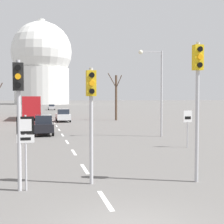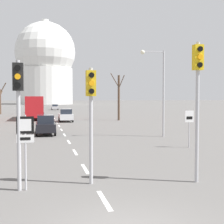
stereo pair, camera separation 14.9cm
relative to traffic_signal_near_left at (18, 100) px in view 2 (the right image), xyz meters
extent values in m
cube|color=silver|center=(2.71, -1.69, -3.20)|extent=(0.16, 2.00, 0.01)
cube|color=silver|center=(2.71, 2.81, -3.20)|extent=(0.16, 2.00, 0.01)
cube|color=silver|center=(2.71, 7.31, -3.20)|extent=(0.16, 2.00, 0.01)
cube|color=silver|center=(2.71, 11.81, -3.20)|extent=(0.16, 2.00, 0.01)
cube|color=silver|center=(2.71, 16.31, -3.20)|extent=(0.16, 2.00, 0.01)
cube|color=silver|center=(2.71, 20.81, -3.20)|extent=(0.16, 2.00, 0.01)
cube|color=silver|center=(2.71, 25.31, -3.20)|extent=(0.16, 2.00, 0.01)
cube|color=silver|center=(2.71, 29.81, -3.20)|extent=(0.16, 2.00, 0.01)
cube|color=silver|center=(2.71, 34.31, -3.20)|extent=(0.16, 2.00, 0.01)
cube|color=silver|center=(2.71, 38.81, -3.20)|extent=(0.16, 2.00, 0.01)
cylinder|color=#B2B2B7|center=(0.00, 0.01, -0.92)|extent=(0.14, 0.14, 4.57)
cube|color=black|center=(0.00, 0.01, 0.79)|extent=(0.36, 0.28, 0.96)
cylinder|color=black|center=(0.00, -0.16, 1.09)|extent=(0.20, 0.06, 0.20)
cylinder|color=orange|center=(0.00, -0.16, 0.79)|extent=(0.20, 0.06, 0.20)
cylinder|color=black|center=(0.00, -0.16, 0.49)|extent=(0.20, 0.06, 0.20)
cylinder|color=#B2B2B7|center=(2.60, 0.30, -1.01)|extent=(0.14, 0.14, 4.39)
cube|color=gold|center=(2.60, 0.30, 0.60)|extent=(0.36, 0.28, 0.96)
cylinder|color=black|center=(2.60, 0.13, 0.90)|extent=(0.20, 0.06, 0.20)
cylinder|color=orange|center=(2.60, 0.13, 0.60)|extent=(0.20, 0.06, 0.20)
cylinder|color=black|center=(2.60, 0.13, 0.31)|extent=(0.20, 0.06, 0.20)
cylinder|color=#B2B2B7|center=(6.62, -0.36, -0.51)|extent=(0.14, 0.14, 5.38)
cube|color=yellow|center=(6.62, -0.36, 1.60)|extent=(0.36, 0.28, 0.96)
cylinder|color=black|center=(6.62, -0.53, 1.90)|extent=(0.20, 0.06, 0.20)
cylinder|color=orange|center=(6.62, -0.53, 1.60)|extent=(0.20, 0.06, 0.20)
cylinder|color=black|center=(6.62, -0.53, 1.30)|extent=(0.20, 0.06, 0.20)
cylinder|color=#B2B2B7|center=(0.22, -0.01, -1.87)|extent=(0.07, 0.07, 2.66)
cube|color=black|center=(0.22, -0.03, -0.89)|extent=(0.60, 0.03, 0.60)
cube|color=white|center=(0.22, -0.04, -0.89)|extent=(0.42, 0.01, 0.42)
cube|color=white|center=(0.22, -0.03, -1.37)|extent=(0.60, 0.03, 0.28)
cube|color=black|center=(0.22, -0.04, -1.37)|extent=(0.36, 0.01, 0.10)
cylinder|color=#B2B2B7|center=(10.19, 7.43, -1.96)|extent=(0.07, 0.07, 2.48)
cube|color=white|center=(10.19, 7.41, -1.15)|extent=(0.60, 0.03, 0.76)
cube|color=black|center=(10.19, 7.40, -1.24)|extent=(0.42, 0.01, 0.19)
cylinder|color=#B2B2B7|center=(10.78, 13.34, 0.40)|extent=(0.16, 0.16, 7.20)
cube|color=#B2B2B7|center=(9.85, 13.34, 3.90)|extent=(1.86, 0.10, 0.10)
sphere|color=#F2EAC6|center=(8.92, 13.34, 3.82)|extent=(0.36, 0.36, 0.36)
cube|color=black|center=(1.09, 17.16, -2.50)|extent=(1.65, 4.49, 0.72)
cube|color=#1E232D|center=(1.09, 16.94, -1.79)|extent=(1.40, 2.16, 0.70)
cylinder|color=black|center=(0.32, 18.56, -2.86)|extent=(0.18, 0.67, 0.67)
cylinder|color=black|center=(1.87, 18.56, -2.86)|extent=(0.18, 0.67, 0.67)
cylinder|color=black|center=(0.32, 15.77, -2.86)|extent=(0.18, 0.67, 0.67)
cylinder|color=black|center=(1.87, 15.77, -2.86)|extent=(0.18, 0.67, 0.67)
cube|color=maroon|center=(-1.03, 58.69, -2.57)|extent=(1.87, 4.47, 0.58)
cube|color=#1E232D|center=(-1.03, 58.47, -1.92)|extent=(1.59, 2.15, 0.72)
cylinder|color=black|center=(-1.92, 60.08, -2.86)|extent=(0.18, 0.68, 0.68)
cylinder|color=black|center=(-0.14, 60.08, -2.86)|extent=(0.18, 0.68, 0.68)
cylinder|color=black|center=(-1.92, 57.30, -2.86)|extent=(0.18, 0.68, 0.68)
cylinder|color=black|center=(-0.14, 57.30, -2.86)|extent=(0.18, 0.68, 0.68)
cube|color=#B7B7BC|center=(4.18, 74.95, -2.53)|extent=(1.72, 4.05, 0.63)
cube|color=#1E232D|center=(4.18, 74.75, -1.96)|extent=(1.46, 1.94, 0.52)
cylinder|color=black|center=(3.37, 76.21, -2.84)|extent=(0.18, 0.71, 0.71)
cylinder|color=black|center=(4.99, 76.21, -2.84)|extent=(0.18, 0.71, 0.71)
cylinder|color=black|center=(3.37, 73.69, -2.84)|extent=(0.18, 0.71, 0.71)
cylinder|color=black|center=(4.99, 73.69, -2.84)|extent=(0.18, 0.71, 0.71)
cube|color=silver|center=(3.95, 31.81, -2.50)|extent=(1.79, 4.15, 0.74)
cube|color=#1E232D|center=(3.95, 31.60, -1.79)|extent=(1.52, 1.99, 0.68)
cylinder|color=black|center=(3.11, 33.10, -2.87)|extent=(0.18, 0.65, 0.65)
cylinder|color=black|center=(4.80, 33.10, -2.87)|extent=(0.18, 0.65, 0.65)
cylinder|color=black|center=(3.11, 30.52, -2.87)|extent=(0.18, 0.65, 0.65)
cylinder|color=black|center=(4.80, 30.52, -2.87)|extent=(0.18, 0.65, 0.65)
cube|color=red|center=(-0.26, 38.34, -1.22)|extent=(2.50, 10.80, 3.00)
cube|color=black|center=(-0.26, 38.34, -0.85)|extent=(2.52, 10.26, 0.90)
cylinder|color=black|center=(-1.46, 42.12, -2.72)|extent=(0.26, 0.96, 0.96)
cylinder|color=black|center=(0.94, 42.12, -2.72)|extent=(0.26, 0.96, 0.96)
cylinder|color=black|center=(-1.46, 35.10, -2.72)|extent=(0.26, 0.96, 0.96)
cylinder|color=black|center=(0.94, 35.10, -2.72)|extent=(0.26, 0.96, 0.96)
cylinder|color=brown|center=(-7.52, 54.85, -0.70)|extent=(0.55, 0.55, 5.01)
cylinder|color=brown|center=(-6.90, 54.80, 1.97)|extent=(1.41, 0.29, 2.31)
cylinder|color=brown|center=(-7.32, 55.31, 0.86)|extent=(0.56, 1.08, 1.37)
cylinder|color=brown|center=(11.71, 32.76, 0.07)|extent=(0.32, 0.32, 6.55)
cylinder|color=brown|center=(12.01, 32.31, 2.41)|extent=(0.68, 1.03, 1.87)
cylinder|color=brown|center=(11.83, 33.41, 2.18)|extent=(0.33, 1.39, 1.98)
cylinder|color=brown|center=(10.88, 31.99, 2.65)|extent=(1.56, 1.77, 1.77)
cylinder|color=silver|center=(2.71, 156.04, 6.13)|extent=(27.99, 27.99, 18.66)
sphere|color=silver|center=(2.71, 156.04, 24.01)|extent=(31.10, 31.10, 31.10)
cylinder|color=silver|center=(2.71, 156.04, 38.01)|extent=(3.73, 3.73, 5.44)
camera|label=1|loc=(0.66, -11.26, 0.06)|focal=50.00mm
camera|label=2|loc=(0.81, -11.29, 0.06)|focal=50.00mm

